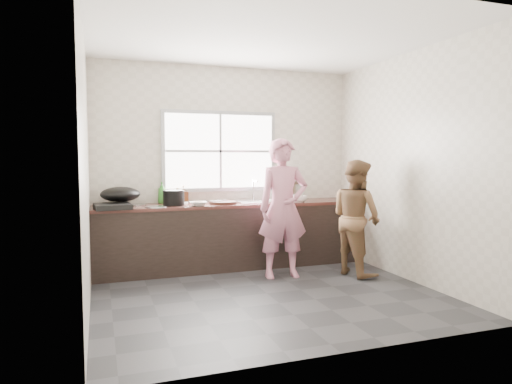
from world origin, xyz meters
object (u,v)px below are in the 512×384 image
object	(u,v)px
bowl_mince	(198,204)
plate_food	(179,203)
glass_jar	(176,201)
bowl_crabs	(297,199)
bottle_brown_short	(177,197)
bottle_green	(162,193)
burner	(113,206)
bottle_brown_tall	(183,195)
pot_lid_right	(136,205)
pot_lid_left	(156,207)
cutting_board	(223,203)
person_side	(356,217)
bowl_held	(274,201)
wok	(120,194)
woman	(283,213)
black_pot	(174,198)
dish_rack	(288,191)

from	to	relation	value
bowl_mince	plate_food	distance (m)	0.40
plate_food	glass_jar	size ratio (longest dim) A/B	2.61
bowl_crabs	bottle_brown_short	size ratio (longest dim) A/B	1.11
bowl_mince	bottle_green	world-z (taller)	bottle_green
burner	bottle_brown_tall	bearing A→B (deg)	25.61
glass_jar	pot_lid_right	bearing A→B (deg)	165.74
plate_food	pot_lid_left	bearing A→B (deg)	-134.36
plate_food	bottle_brown_short	bearing A→B (deg)	-138.12
bottle_brown_short	glass_jar	xyz separation A→B (m)	(-0.04, -0.13, -0.05)
cutting_board	bottle_brown_tall	bearing A→B (deg)	145.98
person_side	bowl_mince	xyz separation A→B (m)	(-1.86, 0.67, 0.17)
bowl_held	bottle_brown_short	size ratio (longest dim) A/B	1.06
bowl_mince	cutting_board	bearing A→B (deg)	20.01
bowl_held	wok	world-z (taller)	wok
woman	black_pot	bearing A→B (deg)	157.44
pot_lid_right	black_pot	bearing A→B (deg)	-19.81
woman	pot_lid_left	distance (m)	1.55
glass_jar	burner	bearing A→B (deg)	-165.27
burner	wok	xyz separation A→B (m)	(0.10, 0.26, 0.12)
bowl_crabs	dish_rack	world-z (taller)	dish_rack
cutting_board	wok	distance (m)	1.29
glass_jar	dish_rack	xyz separation A→B (m)	(1.56, 0.03, 0.09)
glass_jar	dish_rack	distance (m)	1.57
person_side	bowl_held	xyz separation A→B (m)	(-0.84, 0.67, 0.17)
cutting_board	bottle_green	world-z (taller)	bottle_green
bowl_mince	dish_rack	size ratio (longest dim) A/B	0.58
cutting_board	burner	xyz separation A→B (m)	(-1.38, -0.13, 0.01)
cutting_board	burner	bearing A→B (deg)	-174.74
glass_jar	burner	distance (m)	0.80
pot_lid_left	bowl_crabs	bearing A→B (deg)	1.31
woman	pot_lid_left	world-z (taller)	woman
burner	pot_lid_right	size ratio (longest dim) A/B	1.60
woman	plate_food	bearing A→B (deg)	148.74
cutting_board	bowl_held	distance (m)	0.68
person_side	bowl_mince	world-z (taller)	person_side
dish_rack	black_pot	bearing A→B (deg)	178.08
woman	bottle_brown_tall	world-z (taller)	woman
cutting_board	pot_lid_right	xyz separation A→B (m)	(-1.09, 0.20, -0.01)
bowl_mince	wok	distance (m)	0.97
bottle_brown_short	woman	bearing A→B (deg)	-35.49
glass_jar	burner	world-z (taller)	glass_jar
person_side	pot_lid_right	distance (m)	2.78
bottle_green	bowl_mince	bearing A→B (deg)	-48.46
bowl_crabs	plate_food	xyz separation A→B (m)	(-1.56, 0.30, -0.02)
bowl_crabs	glass_jar	xyz separation A→B (m)	(-1.63, 0.15, 0.01)
bowl_crabs	glass_jar	size ratio (longest dim) A/B	2.31
bowl_mince	burner	xyz separation A→B (m)	(-1.02, 0.00, 0.00)
bottle_brown_short	pot_lid_left	world-z (taller)	bottle_brown_short
glass_jar	pot_lid_left	world-z (taller)	glass_jar
pot_lid_right	woman	bearing A→B (deg)	-25.98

